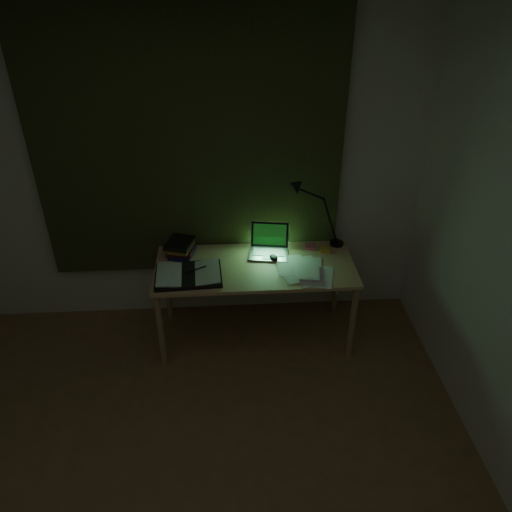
{
  "coord_description": "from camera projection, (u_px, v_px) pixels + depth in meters",
  "views": [
    {
      "loc": [
        0.25,
        -1.45,
        2.66
      ],
      "look_at": [
        0.45,
        1.48,
        0.82
      ],
      "focal_mm": 35.0,
      "sensor_mm": 36.0,
      "label": 1
    }
  ],
  "objects": [
    {
      "name": "wall_back",
      "position": [
        191.0,
        171.0,
        3.65
      ],
      "size": [
        3.5,
        0.0,
        2.5
      ],
      "primitive_type": "cube",
      "color": "silver",
      "rests_on": "ground"
    },
    {
      "name": "ceiling",
      "position": [
        122.0,
        15.0,
        1.3
      ],
      "size": [
        3.5,
        4.0,
        0.0
      ],
      "primitive_type": "cube",
      "color": "white",
      "rests_on": "ground"
    },
    {
      "name": "loose_papers",
      "position": [
        302.0,
        272.0,
        3.55
      ],
      "size": [
        0.34,
        0.35,
        0.02
      ],
      "primitive_type": null,
      "rotation": [
        0.0,
        0.0,
        0.05
      ],
      "color": "white",
      "rests_on": "desk"
    },
    {
      "name": "curtain",
      "position": [
        189.0,
        147.0,
        3.51
      ],
      "size": [
        2.2,
        0.06,
        2.0
      ],
      "primitive_type": "cube",
      "color": "#293018",
      "rests_on": "wall_back"
    },
    {
      "name": "desk_lamp",
      "position": [
        340.0,
        212.0,
        3.75
      ],
      "size": [
        0.44,
        0.37,
        0.57
      ],
      "primitive_type": null,
      "rotation": [
        0.0,
        0.0,
        -0.23
      ],
      "color": "black",
      "rests_on": "desk"
    },
    {
      "name": "mouse",
      "position": [
        274.0,
        258.0,
        3.7
      ],
      "size": [
        0.08,
        0.1,
        0.03
      ],
      "primitive_type": "ellipsoid",
      "rotation": [
        0.0,
        0.0,
        0.27
      ],
      "color": "black",
      "rests_on": "desk"
    },
    {
      "name": "laptop",
      "position": [
        269.0,
        243.0,
        3.71
      ],
      "size": [
        0.34,
        0.37,
        0.21
      ],
      "primitive_type": null,
      "rotation": [
        0.0,
        0.0,
        -0.15
      ],
      "color": "silver",
      "rests_on": "desk"
    },
    {
      "name": "open_textbook",
      "position": [
        188.0,
        274.0,
        3.51
      ],
      "size": [
        0.48,
        0.36,
        0.04
      ],
      "primitive_type": null,
      "rotation": [
        0.0,
        0.0,
        0.05
      ],
      "color": "silver",
      "rests_on": "desk"
    },
    {
      "name": "desk",
      "position": [
        255.0,
        302.0,
        3.82
      ],
      "size": [
        1.46,
        0.64,
        0.67
      ],
      "primitive_type": null,
      "color": "tan",
      "rests_on": "floor"
    },
    {
      "name": "sticky_pink",
      "position": [
        310.0,
        246.0,
        3.86
      ],
      "size": [
        0.09,
        0.09,
        0.02
      ],
      "primitive_type": "cube",
      "rotation": [
        0.0,
        0.0,
        -0.15
      ],
      "color": "#F05D8E",
      "rests_on": "desk"
    },
    {
      "name": "book_stack",
      "position": [
        181.0,
        248.0,
        3.75
      ],
      "size": [
        0.22,
        0.25,
        0.12
      ],
      "primitive_type": null,
      "rotation": [
        0.0,
        0.0,
        -0.19
      ],
      "color": "silver",
      "rests_on": "desk"
    },
    {
      "name": "sticky_yellow",
      "position": [
        325.0,
        250.0,
        3.82
      ],
      "size": [
        0.1,
        0.1,
        0.02
      ],
      "primitive_type": "cube",
      "rotation": [
        0.0,
        0.0,
        -0.21
      ],
      "color": "gold",
      "rests_on": "desk"
    }
  ]
}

